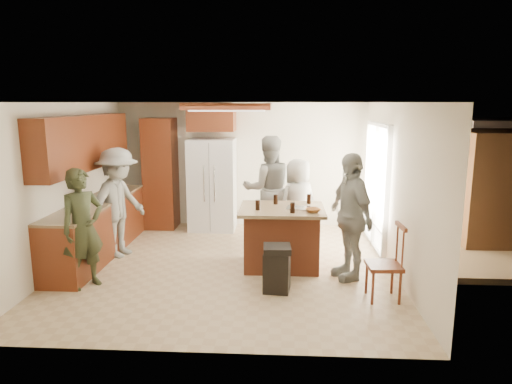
# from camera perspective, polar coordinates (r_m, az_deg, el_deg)

# --- Properties ---
(room_shell) EXTENTS (8.00, 5.20, 5.00)m
(room_shell) POSITION_cam_1_polar(r_m,az_deg,el_deg) (9.21, 25.91, -0.21)
(room_shell) COLOR tan
(room_shell) RESTS_ON ground
(person_front_left) EXTENTS (0.71, 0.74, 1.65)m
(person_front_left) POSITION_cam_1_polar(r_m,az_deg,el_deg) (6.61, -20.84, -4.29)
(person_front_left) COLOR #30351F
(person_front_left) RESTS_ON ground
(person_behind_left) EXTENTS (1.03, 0.75, 1.93)m
(person_behind_left) POSITION_cam_1_polar(r_m,az_deg,el_deg) (8.24, 1.56, 0.38)
(person_behind_left) COLOR gray
(person_behind_left) RESTS_ON ground
(person_behind_right) EXTENTS (0.91, 0.83, 1.56)m
(person_behind_right) POSITION_cam_1_polar(r_m,az_deg,el_deg) (7.97, 5.27, -1.38)
(person_behind_right) COLOR gray
(person_behind_right) RESTS_ON ground
(person_side_right) EXTENTS (0.88, 1.19, 1.82)m
(person_side_right) POSITION_cam_1_polar(r_m,az_deg,el_deg) (6.61, 11.68, -3.00)
(person_side_right) COLOR #989991
(person_side_right) RESTS_ON ground
(person_counter) EXTENTS (0.89, 1.27, 1.79)m
(person_counter) POSITION_cam_1_polar(r_m,az_deg,el_deg) (7.75, -16.81, -1.29)
(person_counter) COLOR gray
(person_counter) RESTS_ON ground
(left_cabinetry) EXTENTS (0.64, 3.00, 2.30)m
(left_cabinetry) POSITION_cam_1_polar(r_m,az_deg,el_deg) (7.88, -19.68, -0.82)
(left_cabinetry) COLOR maroon
(left_cabinetry) RESTS_ON ground
(back_wall_units) EXTENTS (1.80, 0.60, 2.45)m
(back_wall_units) POSITION_cam_1_polar(r_m,az_deg,el_deg) (9.22, -10.28, 3.98)
(back_wall_units) COLOR maroon
(back_wall_units) RESTS_ON ground
(refrigerator) EXTENTS (0.90, 0.76, 1.80)m
(refrigerator) POSITION_cam_1_polar(r_m,az_deg,el_deg) (9.06, -5.48, 0.92)
(refrigerator) COLOR white
(refrigerator) RESTS_ON ground
(kitchen_island) EXTENTS (1.28, 1.03, 0.93)m
(kitchen_island) POSITION_cam_1_polar(r_m,az_deg,el_deg) (7.04, 3.22, -5.60)
(kitchen_island) COLOR #984527
(kitchen_island) RESTS_ON ground
(island_items) EXTENTS (0.98, 0.75, 0.15)m
(island_items) POSITION_cam_1_polar(r_m,az_deg,el_deg) (6.83, 5.19, -1.83)
(island_items) COLOR silver
(island_items) RESTS_ON kitchen_island
(trash_bin) EXTENTS (0.38, 0.38, 0.63)m
(trash_bin) POSITION_cam_1_polar(r_m,az_deg,el_deg) (6.19, 2.64, -9.48)
(trash_bin) COLOR black
(trash_bin) RESTS_ON ground
(spindle_chair) EXTENTS (0.44, 0.44, 0.99)m
(spindle_chair) POSITION_cam_1_polar(r_m,az_deg,el_deg) (6.12, 15.87, -8.82)
(spindle_chair) COLOR maroon
(spindle_chair) RESTS_ON ground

